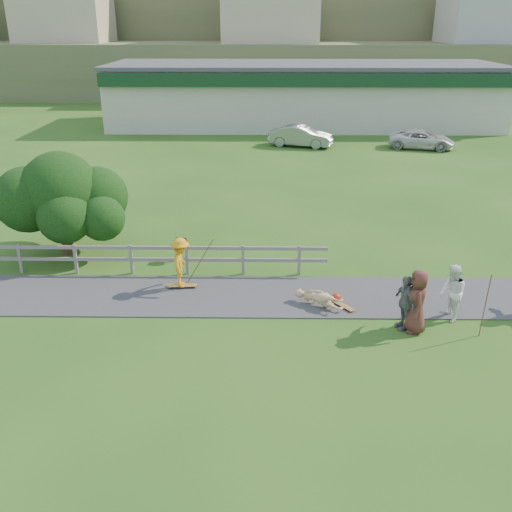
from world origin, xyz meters
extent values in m
plane|color=#255418|center=(0.00, 0.00, 0.00)|extent=(260.00, 260.00, 0.00)
cube|color=#3E3E41|center=(0.00, 1.50, 0.02)|extent=(34.00, 3.00, 0.04)
cube|color=#615B55|center=(-8.00, 3.30, 0.55)|extent=(0.10, 0.10, 1.10)
cube|color=#615B55|center=(-6.00, 3.30, 0.55)|extent=(0.10, 0.10, 1.10)
cube|color=#615B55|center=(-4.00, 3.30, 0.55)|extent=(0.10, 0.10, 1.10)
cube|color=#615B55|center=(-2.00, 3.30, 0.55)|extent=(0.10, 0.10, 1.10)
cube|color=#615B55|center=(0.00, 3.30, 0.55)|extent=(0.10, 0.10, 1.10)
cube|color=#615B55|center=(2.00, 3.30, 0.55)|extent=(0.10, 0.10, 1.10)
cube|color=#615B55|center=(-4.50, 3.30, 1.00)|extent=(15.00, 0.08, 0.12)
cube|color=#615B55|center=(-4.50, 3.30, 0.55)|extent=(15.00, 0.08, 0.12)
cube|color=beige|center=(4.00, 35.00, 2.40)|extent=(32.00, 10.00, 4.80)
cube|color=#14381D|center=(4.00, 29.80, 4.20)|extent=(32.00, 0.60, 1.00)
cube|color=#4E4D53|center=(4.00, 35.00, 4.95)|extent=(32.50, 10.50, 0.30)
cube|color=#505F38|center=(0.00, 55.00, 3.00)|extent=(220.00, 14.00, 6.00)
cube|color=beige|center=(0.00, 55.00, 9.50)|extent=(10.00, 9.00, 7.00)
cube|color=#505F38|center=(0.00, 68.00, 6.50)|extent=(220.00, 14.00, 13.00)
cube|color=#505F38|center=(0.00, 81.00, 10.50)|extent=(220.00, 14.00, 21.00)
imported|color=orange|center=(-2.04, 2.09, 0.86)|extent=(0.67, 1.13, 1.71)
imported|color=tan|center=(2.49, 0.81, 0.30)|extent=(1.23, 1.57, 0.59)
imported|color=white|center=(6.39, 0.04, 0.89)|extent=(0.80, 0.96, 1.78)
imported|color=slate|center=(4.86, -0.49, 0.85)|extent=(0.68, 1.07, 1.69)
imported|color=#5A2C24|center=(5.16, -0.65, 0.96)|extent=(0.66, 0.97, 1.93)
imported|color=gray|center=(3.34, 25.61, 0.74)|extent=(4.76, 2.80, 1.48)
imported|color=silver|center=(11.83, 25.05, 0.64)|extent=(4.94, 3.11, 1.27)
sphere|color=red|center=(3.09, 1.16, 0.16)|extent=(0.31, 0.31, 0.31)
cylinder|color=brown|center=(-1.44, 2.49, 0.95)|extent=(0.03, 0.03, 1.91)
cylinder|color=brown|center=(5.37, -0.49, 0.88)|extent=(0.03, 0.03, 1.76)
cylinder|color=brown|center=(7.02, -0.93, 0.98)|extent=(0.03, 0.03, 1.95)
camera|label=1|loc=(0.73, -15.37, 8.48)|focal=40.00mm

